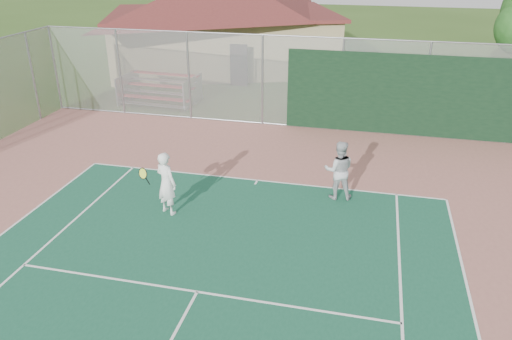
{
  "coord_description": "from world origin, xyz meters",
  "views": [
    {
      "loc": [
        3.11,
        -1.45,
        6.63
      ],
      "look_at": [
        0.52,
        9.49,
        1.48
      ],
      "focal_mm": 35.0,
      "sensor_mm": 36.0,
      "label": 1
    }
  ],
  "objects_px": {
    "clubhouse": "(223,16)",
    "bleachers": "(159,89)",
    "player_white_front": "(166,184)",
    "player_grey_back": "(339,171)"
  },
  "relations": [
    {
      "from": "clubhouse",
      "to": "player_white_front",
      "type": "bearing_deg",
      "value": -98.48
    },
    {
      "from": "bleachers",
      "to": "player_white_front",
      "type": "height_order",
      "value": "player_white_front"
    },
    {
      "from": "clubhouse",
      "to": "bleachers",
      "type": "xyz_separation_m",
      "value": [
        -0.72,
        -7.66,
        -2.2
      ]
    },
    {
      "from": "player_white_front",
      "to": "player_grey_back",
      "type": "xyz_separation_m",
      "value": [
        4.33,
        1.92,
        -0.02
      ]
    },
    {
      "from": "bleachers",
      "to": "player_grey_back",
      "type": "bearing_deg",
      "value": -37.44
    },
    {
      "from": "clubhouse",
      "to": "bleachers",
      "type": "bearing_deg",
      "value": -115.54
    },
    {
      "from": "clubhouse",
      "to": "player_grey_back",
      "type": "distance_m",
      "value": 17.15
    },
    {
      "from": "bleachers",
      "to": "player_white_front",
      "type": "bearing_deg",
      "value": -62.09
    },
    {
      "from": "clubhouse",
      "to": "bleachers",
      "type": "height_order",
      "value": "clubhouse"
    },
    {
      "from": "clubhouse",
      "to": "player_grey_back",
      "type": "xyz_separation_m",
      "value": [
        7.86,
        -15.11,
        -2.01
      ]
    }
  ]
}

